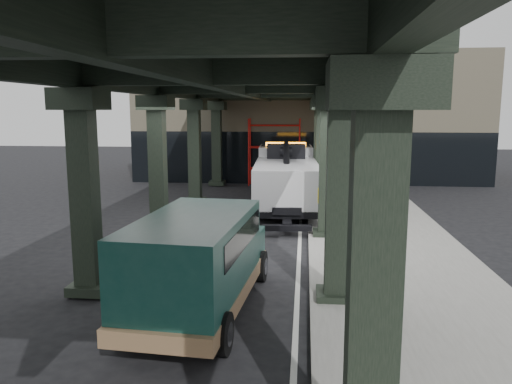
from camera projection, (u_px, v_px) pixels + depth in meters
The scene contains 8 objects.
ground at pixel (246, 253), 15.93m from camera, with size 90.00×90.00×0.00m, color black.
sidewalk at pixel (380, 238), 17.44m from camera, with size 5.00×40.00×0.15m, color gray.
lane_stripe at pixel (300, 238), 17.73m from camera, with size 0.12×38.00×0.01m, color silver.
viaduct at pixel (241, 82), 17.04m from camera, with size 7.40×32.00×6.40m.
building at pixel (308, 117), 34.72m from camera, with size 22.00×10.00×8.00m, color #C6B793.
scaffolding at pixel (274, 150), 29.97m from camera, with size 3.08×0.88×4.00m.
tow_truck at pixel (286, 176), 23.03m from camera, with size 3.15×9.48×3.07m.
towed_van at pixel (199, 260), 11.00m from camera, with size 2.64×5.77×2.28m.
Camera 1 is at (1.83, -15.30, 4.50)m, focal length 35.00 mm.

